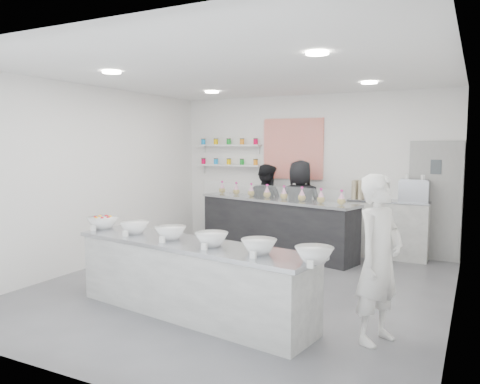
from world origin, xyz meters
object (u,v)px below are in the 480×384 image
staff_left (266,206)px  back_bar (275,226)px  staff_right (300,206)px  prep_counter (191,279)px  espresso_machine (414,191)px  espresso_ledge (388,229)px  woman_prep (379,259)px

staff_left → back_bar: bearing=152.8°
staff_left → staff_right: (0.75, -0.13, 0.05)m
prep_counter → espresso_machine: 4.56m
espresso_ledge → staff_left: (-2.31, -0.18, 0.31)m
woman_prep → espresso_machine: bearing=23.4°
espresso_machine → staff_right: staff_right is taller
espresso_machine → staff_left: 2.77m
espresso_ledge → woman_prep: (0.54, -3.78, 0.35)m
espresso_ledge → woman_prep: size_ratio=0.81×
espresso_machine → staff_left: staff_left is taller
back_bar → woman_prep: (2.49, -3.22, 0.36)m
staff_left → staff_right: bearing=-169.8°
prep_counter → espresso_ledge: size_ratio=2.30×
back_bar → espresso_ledge: size_ratio=2.36×
espresso_ledge → espresso_machine: bearing=0.0°
espresso_ledge → prep_counter: bearing=-111.7°
back_bar → prep_counter: bearing=-68.5°
woman_prep → staff_right: (-2.09, 3.47, 0.01)m
prep_counter → back_bar: size_ratio=0.98×
back_bar → woman_prep: 4.09m
back_bar → staff_right: staff_right is taller
woman_prep → prep_counter: bearing=117.9°
espresso_machine → staff_right: 2.04m
prep_counter → staff_right: size_ratio=1.84×
back_bar → espresso_ledge: (1.96, 0.56, 0.01)m
staff_right → back_bar: bearing=8.1°
back_bar → woman_prep: bearing=-36.7°
staff_right → woman_prep: bearing=97.2°
prep_counter → espresso_ledge: (1.60, 4.01, 0.08)m
espresso_ledge → staff_left: bearing=-175.5°
back_bar → espresso_ledge: 2.03m
woman_prep → staff_left: (-2.85, 3.60, -0.04)m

